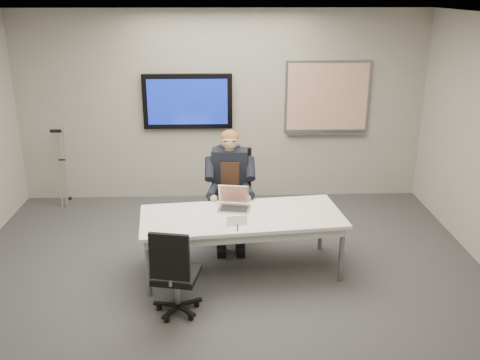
{
  "coord_description": "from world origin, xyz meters",
  "views": [
    {
      "loc": [
        -0.02,
        -4.78,
        3.05
      ],
      "look_at": [
        0.18,
        0.77,
        1.06
      ],
      "focal_mm": 40.0,
      "sensor_mm": 36.0,
      "label": 1
    }
  ],
  "objects_px": {
    "office_chair_near": "(176,288)",
    "office_chair_far": "(231,208)",
    "conference_table": "(242,222)",
    "seated_person": "(230,200)",
    "laptop": "(234,203)"
  },
  "relations": [
    {
      "from": "office_chair_near",
      "to": "office_chair_far",
      "type": "bearing_deg",
      "value": -95.53
    },
    {
      "from": "office_chair_far",
      "to": "office_chair_near",
      "type": "xyz_separation_m",
      "value": [
        -0.57,
        -1.85,
        -0.06
      ]
    },
    {
      "from": "office_chair_far",
      "to": "conference_table",
      "type": "bearing_deg",
      "value": -69.27
    },
    {
      "from": "seated_person",
      "to": "laptop",
      "type": "bearing_deg",
      "value": -81.82
    },
    {
      "from": "office_chair_near",
      "to": "seated_person",
      "type": "relative_size",
      "value": 0.66
    },
    {
      "from": "office_chair_far",
      "to": "office_chair_near",
      "type": "distance_m",
      "value": 1.94
    },
    {
      "from": "laptop",
      "to": "seated_person",
      "type": "bearing_deg",
      "value": 103.86
    },
    {
      "from": "office_chair_near",
      "to": "laptop",
      "type": "relative_size",
      "value": 2.45
    },
    {
      "from": "conference_table",
      "to": "office_chair_near",
      "type": "xyz_separation_m",
      "value": [
        -0.68,
        -0.85,
        -0.31
      ]
    },
    {
      "from": "office_chair_far",
      "to": "laptop",
      "type": "height_order",
      "value": "office_chair_far"
    },
    {
      "from": "office_chair_far",
      "to": "laptop",
      "type": "distance_m",
      "value": 0.87
    },
    {
      "from": "conference_table",
      "to": "seated_person",
      "type": "distance_m",
      "value": 0.74
    },
    {
      "from": "conference_table",
      "to": "seated_person",
      "type": "height_order",
      "value": "seated_person"
    },
    {
      "from": "office_chair_near",
      "to": "laptop",
      "type": "bearing_deg",
      "value": -107.37
    },
    {
      "from": "office_chair_far",
      "to": "office_chair_near",
      "type": "height_order",
      "value": "office_chair_far"
    }
  ]
}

